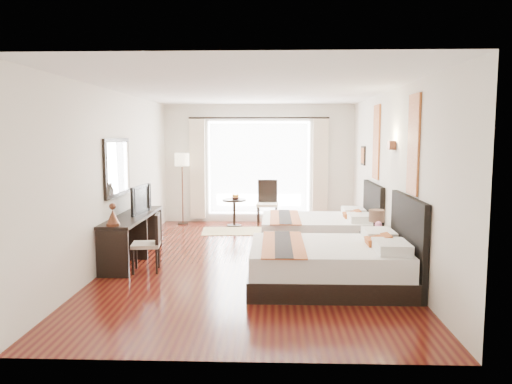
{
  "coord_description": "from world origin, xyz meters",
  "views": [
    {
      "loc": [
        0.36,
        -8.12,
        2.08
      ],
      "look_at": [
        0.06,
        0.37,
        1.11
      ],
      "focal_mm": 35.0,
      "sensor_mm": 36.0,
      "label": 1
    }
  ],
  "objects_px": {
    "vase": "(378,233)",
    "side_table": "(234,213)",
    "bed_near": "(334,263)",
    "bed_far": "(321,230)",
    "table_lamp": "(377,218)",
    "television": "(136,199)",
    "console_desk": "(133,237)",
    "fruit_bowl": "(236,198)",
    "window_chair": "(267,212)",
    "desk_chair": "(147,254)",
    "floor_lamp": "(182,164)",
    "nightstand": "(375,250)"
  },
  "relations": [
    {
      "from": "vase",
      "to": "fruit_bowl",
      "type": "relative_size",
      "value": 0.65
    },
    {
      "from": "bed_far",
      "to": "table_lamp",
      "type": "distance_m",
      "value": 1.59
    },
    {
      "from": "bed_far",
      "to": "television",
      "type": "xyz_separation_m",
      "value": [
        -3.22,
        -0.91,
        0.69
      ]
    },
    {
      "from": "bed_far",
      "to": "television",
      "type": "bearing_deg",
      "value": -164.24
    },
    {
      "from": "table_lamp",
      "to": "fruit_bowl",
      "type": "distance_m",
      "value": 4.17
    },
    {
      "from": "table_lamp",
      "to": "floor_lamp",
      "type": "bearing_deg",
      "value": 136.58
    },
    {
      "from": "vase",
      "to": "side_table",
      "type": "bearing_deg",
      "value": 125.62
    },
    {
      "from": "console_desk",
      "to": "window_chair",
      "type": "relative_size",
      "value": 2.1
    },
    {
      "from": "bed_far",
      "to": "desk_chair",
      "type": "height_order",
      "value": "bed_far"
    },
    {
      "from": "table_lamp",
      "to": "bed_near",
      "type": "bearing_deg",
      "value": -125.61
    },
    {
      "from": "television",
      "to": "side_table",
      "type": "distance_m",
      "value": 3.35
    },
    {
      "from": "bed_near",
      "to": "fruit_bowl",
      "type": "height_order",
      "value": "bed_near"
    },
    {
      "from": "bed_far",
      "to": "console_desk",
      "type": "xyz_separation_m",
      "value": [
        -3.24,
        -1.1,
        0.07
      ]
    },
    {
      "from": "bed_far",
      "to": "fruit_bowl",
      "type": "relative_size",
      "value": 11.05
    },
    {
      "from": "table_lamp",
      "to": "floor_lamp",
      "type": "distance_m",
      "value": 5.22
    },
    {
      "from": "desk_chair",
      "to": "side_table",
      "type": "height_order",
      "value": "desk_chair"
    },
    {
      "from": "console_desk",
      "to": "floor_lamp",
      "type": "height_order",
      "value": "floor_lamp"
    },
    {
      "from": "bed_near",
      "to": "desk_chair",
      "type": "distance_m",
      "value": 2.84
    },
    {
      "from": "bed_near",
      "to": "side_table",
      "type": "height_order",
      "value": "bed_near"
    },
    {
      "from": "vase",
      "to": "window_chair",
      "type": "bearing_deg",
      "value": 115.88
    },
    {
      "from": "console_desk",
      "to": "fruit_bowl",
      "type": "bearing_deg",
      "value": 64.61
    },
    {
      "from": "console_desk",
      "to": "side_table",
      "type": "bearing_deg",
      "value": 65.28
    },
    {
      "from": "console_desk",
      "to": "window_chair",
      "type": "height_order",
      "value": "window_chair"
    },
    {
      "from": "nightstand",
      "to": "television",
      "type": "height_order",
      "value": "television"
    },
    {
      "from": "nightstand",
      "to": "console_desk",
      "type": "distance_m",
      "value": 3.98
    },
    {
      "from": "desk_chair",
      "to": "fruit_bowl",
      "type": "relative_size",
      "value": 4.65
    },
    {
      "from": "bed_near",
      "to": "bed_far",
      "type": "height_order",
      "value": "bed_near"
    },
    {
      "from": "table_lamp",
      "to": "television",
      "type": "bearing_deg",
      "value": 174.09
    },
    {
      "from": "nightstand",
      "to": "vase",
      "type": "distance_m",
      "value": 0.34
    },
    {
      "from": "desk_chair",
      "to": "floor_lamp",
      "type": "xyz_separation_m",
      "value": [
        -0.2,
        4.06,
        1.13
      ]
    },
    {
      "from": "table_lamp",
      "to": "fruit_bowl",
      "type": "height_order",
      "value": "table_lamp"
    },
    {
      "from": "fruit_bowl",
      "to": "nightstand",
      "type": "bearing_deg",
      "value": -53.64
    },
    {
      "from": "television",
      "to": "fruit_bowl",
      "type": "xyz_separation_m",
      "value": [
        1.46,
        2.92,
        -0.35
      ]
    },
    {
      "from": "bed_far",
      "to": "desk_chair",
      "type": "bearing_deg",
      "value": -147.22
    },
    {
      "from": "bed_near",
      "to": "fruit_bowl",
      "type": "relative_size",
      "value": 11.56
    },
    {
      "from": "table_lamp",
      "to": "nightstand",
      "type": "bearing_deg",
      "value": -112.63
    },
    {
      "from": "nightstand",
      "to": "table_lamp",
      "type": "bearing_deg",
      "value": 67.37
    },
    {
      "from": "table_lamp",
      "to": "vase",
      "type": "relative_size",
      "value": 3.16
    },
    {
      "from": "vase",
      "to": "fruit_bowl",
      "type": "height_order",
      "value": "fruit_bowl"
    },
    {
      "from": "vase",
      "to": "desk_chair",
      "type": "xyz_separation_m",
      "value": [
        -3.56,
        -0.31,
        -0.29
      ]
    },
    {
      "from": "table_lamp",
      "to": "floor_lamp",
      "type": "xyz_separation_m",
      "value": [
        -3.77,
        3.56,
        0.63
      ]
    },
    {
      "from": "bed_far",
      "to": "nightstand",
      "type": "relative_size",
      "value": 4.0
    },
    {
      "from": "desk_chair",
      "to": "side_table",
      "type": "relative_size",
      "value": 1.43
    },
    {
      "from": "console_desk",
      "to": "desk_chair",
      "type": "distance_m",
      "value": 0.83
    },
    {
      "from": "television",
      "to": "window_chair",
      "type": "bearing_deg",
      "value": -29.23
    },
    {
      "from": "bed_near",
      "to": "television",
      "type": "bearing_deg",
      "value": 154.22
    },
    {
      "from": "bed_far",
      "to": "fruit_bowl",
      "type": "distance_m",
      "value": 2.69
    },
    {
      "from": "floor_lamp",
      "to": "fruit_bowl",
      "type": "height_order",
      "value": "floor_lamp"
    },
    {
      "from": "side_table",
      "to": "console_desk",
      "type": "bearing_deg",
      "value": -114.72
    },
    {
      "from": "desk_chair",
      "to": "nightstand",
      "type": "bearing_deg",
      "value": 179.42
    }
  ]
}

